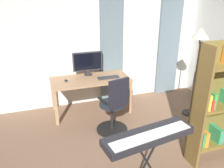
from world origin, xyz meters
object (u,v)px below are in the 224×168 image
computer_monitor (88,62)px  bookshelf (221,103)px  computer_keyboard (108,78)px  computer_mouse (66,80)px  desk (91,83)px  piano_keyboard (149,137)px  office_chair (114,108)px  floor_lamp (199,43)px

computer_monitor → bookshelf: bearing=123.0°
computer_keyboard → computer_mouse: 0.84m
desk → computer_monitor: computer_monitor is taller
computer_keyboard → piano_keyboard: bearing=86.2°
computer_keyboard → piano_keyboard: piano_keyboard is taller
computer_mouse → office_chair: bearing=126.3°
office_chair → computer_monitor: bearing=83.7°
computer_monitor → computer_mouse: 0.61m
bookshelf → floor_lamp: (-0.47, -1.20, 0.58)m
bookshelf → desk: bearing=-53.7°
office_chair → computer_keyboard: (-0.16, -0.83, 0.25)m
computer_monitor → office_chair: bearing=98.9°
computer_monitor → computer_mouse: bearing=24.7°
desk → bookshelf: size_ratio=0.88×
piano_keyboard → floor_lamp: 2.30m
computer_mouse → piano_keyboard: (-0.70, 2.14, -0.04)m
office_chair → computer_keyboard: bearing=63.7°
office_chair → piano_keyboard: office_chair is taller
desk → computer_monitor: 0.44m
desk → computer_keyboard: (-0.35, 0.09, 0.10)m
computer_monitor → bookshelf: size_ratio=0.35×
computer_keyboard → computer_mouse: size_ratio=4.30×
computer_keyboard → piano_keyboard: 2.04m
office_chair → computer_mouse: office_chair is taller
office_chair → computer_keyboard: 0.88m
computer_keyboard → bookshelf: size_ratio=0.24×
bookshelf → office_chair: bearing=-39.8°
office_chair → bookshelf: (-1.24, 1.04, 0.39)m
computer_monitor → bookshelf: bookshelf is taller
office_chair → piano_keyboard: (-0.02, 1.21, 0.22)m
computer_monitor → piano_keyboard: (-0.21, 2.36, -0.29)m
computer_keyboard → computer_monitor: bearing=-43.8°
bookshelf → piano_keyboard: 1.24m
office_chair → computer_mouse: size_ratio=10.70×
office_chair → bookshelf: bookshelf is taller
computer_mouse → bookshelf: (-1.92, 1.96, 0.14)m
computer_keyboard → computer_mouse: computer_mouse is taller
office_chair → computer_keyboard: office_chair is taller
office_chair → computer_monitor: size_ratio=1.74×
desk → computer_keyboard: size_ratio=3.64×
computer_mouse → desk: bearing=178.8°
office_chair → floor_lamp: floor_lamp is taller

